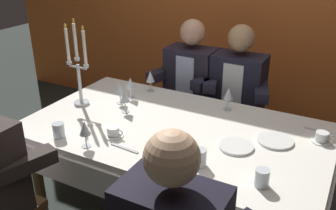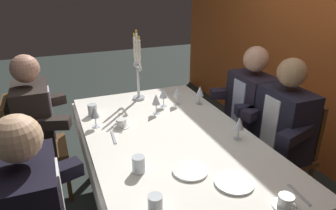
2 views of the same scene
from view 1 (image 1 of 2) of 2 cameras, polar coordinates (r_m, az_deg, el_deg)
dining_table at (r=2.44m, az=1.03°, el=-5.86°), size 1.94×1.14×0.74m
candelabra at (r=2.69m, az=-13.50°, el=5.14°), size 0.19×0.11×0.62m
dinner_plate_0 at (r=2.31m, az=16.00°, el=-5.22°), size 0.21×0.21×0.01m
dinner_plate_1 at (r=2.20m, az=10.32°, el=-6.20°), size 0.20×0.20×0.01m
wine_glass_0 at (r=2.61m, az=9.19°, el=1.64°), size 0.07×0.07×0.16m
wine_glass_1 at (r=2.70m, az=-7.34°, el=2.50°), size 0.07×0.07×0.16m
wine_glass_2 at (r=2.17m, az=-12.56°, el=-3.52°), size 0.07×0.07×0.16m
wine_glass_3 at (r=2.90m, az=-2.71°, el=4.26°), size 0.07×0.07×0.16m
wine_glass_4 at (r=2.78m, az=-5.75°, el=3.26°), size 0.07×0.07×0.16m
wine_glass_5 at (r=2.56m, az=-6.61°, el=1.27°), size 0.07×0.07×0.16m
water_tumbler_0 at (r=2.00m, az=4.83°, el=-7.96°), size 0.07×0.07×0.10m
water_tumbler_1 at (r=2.35m, az=-16.31°, el=-3.72°), size 0.07×0.07×0.09m
water_tumbler_2 at (r=1.90m, az=14.11°, el=-10.70°), size 0.07×0.07×0.09m
coffee_cup_0 at (r=2.40m, az=22.41°, el=-4.59°), size 0.13×0.12×0.06m
coffee_cup_1 at (r=2.30m, az=-8.29°, el=-4.11°), size 0.13×0.12×0.06m
knife_0 at (r=2.17m, az=-6.64°, el=-6.55°), size 0.19×0.03×0.01m
spoon_1 at (r=2.52m, az=21.82°, el=-3.68°), size 0.17×0.03×0.01m
fork_2 at (r=2.08m, az=3.41°, el=-7.97°), size 0.17×0.06×0.01m
seated_diner_1 at (r=3.24m, az=3.62°, el=4.15°), size 0.63×0.48×1.24m
seated_diner_2 at (r=3.10m, az=10.54°, el=2.84°), size 0.63×0.48×1.24m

